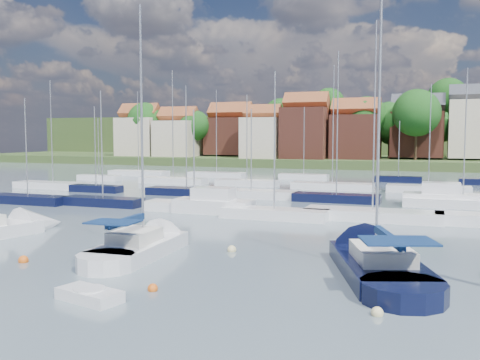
% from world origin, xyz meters
% --- Properties ---
extents(ground, '(260.00, 260.00, 0.00)m').
position_xyz_m(ground, '(0.00, 40.00, 0.00)').
color(ground, '#495964').
rests_on(ground, ground).
extents(sailboat_left, '(5.35, 11.79, 15.51)m').
position_xyz_m(sailboat_left, '(-14.78, 5.39, 0.35)').
color(sailboat_left, silver).
rests_on(sailboat_left, ground).
extents(sailboat_centre, '(3.50, 11.36, 15.28)m').
position_xyz_m(sailboat_centre, '(-2.84, 4.54, 0.36)').
color(sailboat_centre, silver).
rests_on(sailboat_centre, ground).
extents(sailboat_navy, '(7.72, 13.90, 18.56)m').
position_xyz_m(sailboat_navy, '(9.79, 5.31, 0.35)').
color(sailboat_navy, black).
rests_on(sailboat_navy, ground).
extents(tender, '(3.07, 1.97, 0.61)m').
position_xyz_m(tender, '(-0.39, -4.76, 0.24)').
color(tender, silver).
rests_on(tender, ground).
extents(buoy_c, '(0.54, 0.54, 0.54)m').
position_xyz_m(buoy_c, '(-7.77, -0.37, 0.00)').
color(buoy_c, '#D85914').
rests_on(buoy_c, ground).
extents(buoy_d, '(0.45, 0.45, 0.45)m').
position_xyz_m(buoy_d, '(1.37, -2.64, 0.00)').
color(buoy_d, '#D85914').
rests_on(buoy_d, ground).
extents(buoy_e, '(0.52, 0.52, 0.52)m').
position_xyz_m(buoy_e, '(1.78, 5.98, 0.00)').
color(buoy_e, beige).
rests_on(buoy_e, ground).
extents(buoy_f, '(0.47, 0.47, 0.47)m').
position_xyz_m(buoy_f, '(10.95, -2.55, 0.00)').
color(buoy_f, beige).
rests_on(buoy_f, ground).
extents(marina_field, '(79.62, 41.41, 15.93)m').
position_xyz_m(marina_field, '(1.91, 35.15, 0.43)').
color(marina_field, silver).
rests_on(marina_field, ground).
extents(far_shore_town, '(212.46, 90.00, 22.27)m').
position_xyz_m(far_shore_town, '(2.23, 132.67, 4.61)').
color(far_shore_town, '#3D4A25').
rests_on(far_shore_town, ground).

